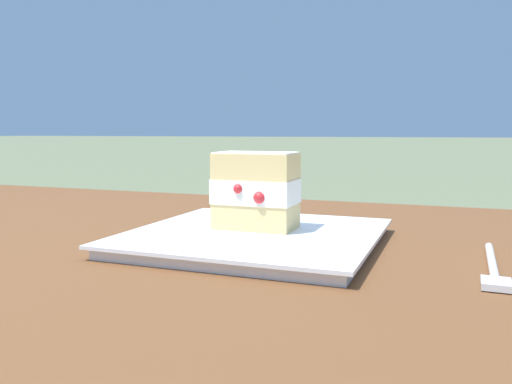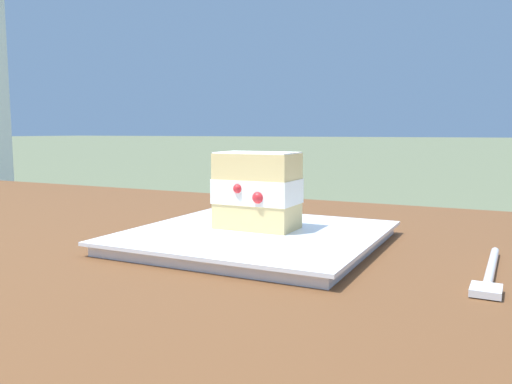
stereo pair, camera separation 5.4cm
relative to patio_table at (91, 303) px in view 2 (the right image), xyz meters
The scene contains 4 objects.
patio_table is the anchor object (origin of this frame).
dessert_plate 0.24m from the patio_table, 165.54° to the right, with size 0.28×0.28×0.02m.
cake_slice 0.26m from the patio_table, 161.17° to the right, with size 0.10×0.07×0.09m.
dessert_fork 0.47m from the patio_table, behind, with size 0.02×0.17×0.01m.
Camera 2 is at (-0.47, 0.48, 0.86)m, focal length 36.23 mm.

